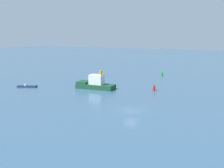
% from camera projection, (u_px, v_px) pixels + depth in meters
% --- Properties ---
extents(ground_plane, '(400.00, 400.00, 0.00)m').
position_uv_depth(ground_plane, '(131.00, 111.00, 52.72)').
color(ground_plane, '#3D607F').
extents(small_motorboat, '(5.48, 3.32, 0.88)m').
position_uv_depth(small_motorboat, '(27.00, 86.00, 75.25)').
color(small_motorboat, navy).
rests_on(small_motorboat, ground).
extents(tugboat, '(10.77, 4.60, 5.01)m').
position_uv_depth(tugboat, '(95.00, 84.00, 73.22)').
color(tugboat, '#19472D').
rests_on(tugboat, ground).
extents(channel_buoy_red, '(0.70, 0.70, 1.90)m').
position_uv_depth(channel_buoy_red, '(154.00, 88.00, 70.46)').
color(channel_buoy_red, red).
rests_on(channel_buoy_red, ground).
extents(channel_buoy_green, '(0.70, 0.70, 1.90)m').
position_uv_depth(channel_buoy_green, '(162.00, 74.00, 94.36)').
color(channel_buoy_green, green).
rests_on(channel_buoy_green, ground).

